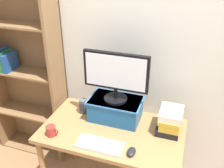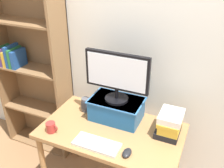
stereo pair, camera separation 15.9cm
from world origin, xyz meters
The scene contains 10 objects.
back_wall centered at (0.00, 0.49, 1.30)m, with size 7.00×0.08×2.60m.
desk centered at (0.00, 0.00, 0.67)m, with size 1.19×0.69×0.76m.
bookshelf_unit centered at (-1.09, 0.34, 1.00)m, with size 0.81×0.28×1.98m.
riser_box centered at (-0.02, 0.16, 0.87)m, with size 0.46×0.30×0.20m.
computer_monitor centered at (-0.02, 0.16, 1.20)m, with size 0.55×0.20×0.43m.
keyboard centered at (-0.02, -0.23, 0.78)m, with size 0.37×0.15×0.02m.
computer_mouse centered at (0.23, -0.23, 0.78)m, with size 0.06×0.10×0.04m.
book_stack centered at (0.45, 0.14, 0.86)m, with size 0.19×0.26×0.20m.
coffee_mug centered at (-0.45, -0.23, 0.81)m, with size 0.11×0.08×0.09m.
desk_speaker centered at (-0.33, 0.15, 0.83)m, with size 0.07×0.08×0.14m.
Camera 2 is at (0.69, -1.53, 2.10)m, focal length 40.00 mm.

